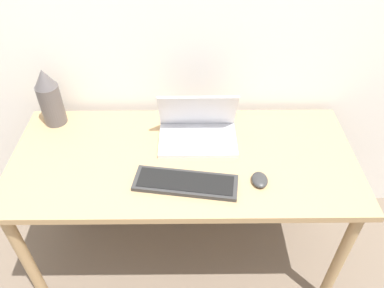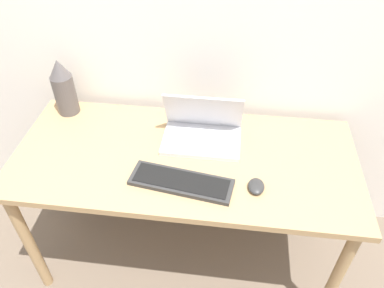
# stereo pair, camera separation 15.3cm
# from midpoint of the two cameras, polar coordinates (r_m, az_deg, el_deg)

# --- Properties ---
(wall_back) EXTENTS (6.00, 0.05, 2.50)m
(wall_back) POSITION_cam_midpoint_polar(r_m,az_deg,el_deg) (1.69, 3.36, 20.65)
(wall_back) COLOR white
(wall_back) RESTS_ON ground_plane
(desk) EXTENTS (1.50, 0.67, 0.73)m
(desk) POSITION_cam_midpoint_polar(r_m,az_deg,el_deg) (1.69, 1.46, -3.98)
(desk) COLOR tan
(desk) RESTS_ON ground_plane
(laptop) EXTENTS (0.35, 0.23, 0.23)m
(laptop) POSITION_cam_midpoint_polar(r_m,az_deg,el_deg) (1.68, 4.17, 2.01)
(laptop) COLOR silver
(laptop) RESTS_ON desk
(keyboard) EXTENTS (0.43, 0.19, 0.02)m
(keyboard) POSITION_cam_midpoint_polar(r_m,az_deg,el_deg) (1.50, 1.28, -5.94)
(keyboard) COLOR #2D2D2D
(keyboard) RESTS_ON desk
(mouse) EXTENTS (0.07, 0.09, 0.03)m
(mouse) POSITION_cam_midpoint_polar(r_m,az_deg,el_deg) (1.52, 12.65, -6.44)
(mouse) COLOR #2D2D2D
(mouse) RESTS_ON desk
(vase) EXTENTS (0.10, 0.10, 0.29)m
(vase) POSITION_cam_midpoint_polar(r_m,az_deg,el_deg) (1.88, -16.80, 8.17)
(vase) COLOR #514C4C
(vase) RESTS_ON desk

